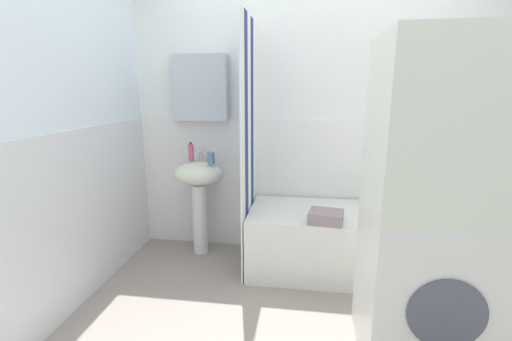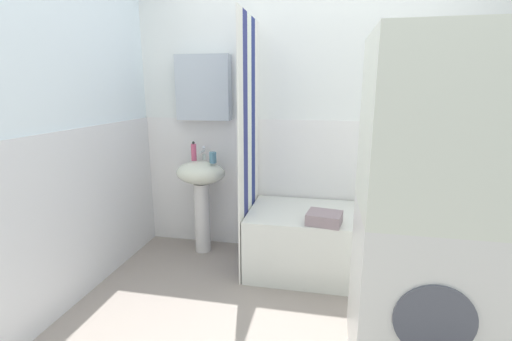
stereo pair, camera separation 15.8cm
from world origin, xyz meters
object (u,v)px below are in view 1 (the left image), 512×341
Objects in this scene: soap_dispenser at (191,153)px; body_wash_bottle at (394,193)px; bathtub at (336,241)px; towel_folded at (326,217)px; toothbrush_cup at (211,158)px; conditioner_bottle at (380,193)px; sink at (199,187)px; washer_dryer_stack at (433,210)px; shampoo_bottle at (407,195)px.

body_wash_bottle is (1.75, 0.09, -0.32)m from soap_dispenser.
towel_folded reaches higher than bathtub.
conditioner_bottle is (1.43, 0.12, -0.29)m from toothbrush_cup.
toothbrush_cup is (0.13, -0.03, 0.27)m from sink.
soap_dispenser reaches higher than conditioner_bottle.
washer_dryer_stack is at bearing -34.09° from soap_dispenser.
sink is 1.56m from conditioner_bottle.
toothbrush_cup reaches higher than bathtub.
sink is 1.69m from body_wash_bottle.
bathtub is 7.32× the size of body_wash_bottle.
soap_dispenser is (-0.07, 0.03, 0.30)m from sink.
conditioner_bottle reaches higher than bathtub.
body_wash_bottle is at bearing 85.04° from washer_dryer_stack.
toothbrush_cup is 1.08m from towel_folded.
soap_dispenser is at bearing -177.01° from body_wash_bottle.
conditioner_bottle is at bearing 2.07° from soap_dispenser.
washer_dryer_stack reaches higher than shampoo_bottle.
shampoo_bottle is at bearing 37.22° from towel_folded.
sink is at bearing -175.72° from shampoo_bottle.
toothbrush_cup is 0.61× the size of shampoo_bottle.
soap_dispenser is 1.99m from washer_dryer_stack.
bathtub is (1.19, -0.16, -0.36)m from sink.
bathtub is 0.66m from body_wash_bottle.
bathtub is 0.39m from towel_folded.
soap_dispenser is at bearing 159.36° from towel_folded.
toothbrush_cup is 1.70m from shampoo_bottle.
conditioner_bottle is (-0.12, -0.03, 0.01)m from body_wash_bottle.
toothbrush_cup is at bearing 173.01° from bathtub.
sink is 4.10× the size of conditioner_bottle.
shampoo_bottle is 1.26m from washer_dryer_stack.
conditioner_bottle is at bearing 34.72° from bathtub.
sink is 1.92m from washer_dryer_stack.
soap_dispenser is 1.44m from bathtub.
bathtub is at bearing -7.64° from sink.
toothbrush_cup is 1.25m from bathtub.
sink is 0.49× the size of washer_dryer_stack.
body_wash_bottle is at bearing -175.95° from shampoo_bottle.
soap_dispenser is 1.78× the size of toothbrush_cup.
soap_dispenser is 1.08× the size of shampoo_bottle.
toothbrush_cup is at bearing 144.08° from washer_dryer_stack.
bathtub is 8.79× the size of shampoo_bottle.
conditioner_bottle is at bearing 46.50° from towel_folded.
toothbrush_cup is 1.79m from washer_dryer_stack.
soap_dispenser is at bearing 153.44° from sink.
toothbrush_cup is 1.46m from conditioner_bottle.
towel_folded is (0.96, -0.37, -0.34)m from toothbrush_cup.
towel_folded is at bearing -133.50° from conditioner_bottle.
sink is 4.88× the size of soap_dispenser.
sink is 1.25m from bathtub.
shampoo_bottle is at bearing 3.05° from soap_dispenser.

